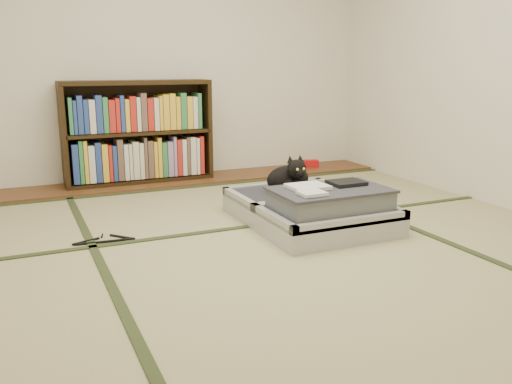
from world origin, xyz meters
name	(u,v)px	position (x,y,z in m)	size (l,w,h in m)	color
floor	(272,245)	(0.00, 0.00, 0.00)	(4.50, 4.50, 0.00)	tan
wood_strip	(179,180)	(0.00, 2.00, 0.01)	(4.00, 0.50, 0.02)	brown
red_item	(311,164)	(1.44, 2.03, 0.06)	(0.15, 0.09, 0.07)	red
tatami_borders	(241,223)	(0.00, 0.49, 0.00)	(4.00, 4.50, 0.01)	#2D381E
bookcase	(138,134)	(-0.34, 2.07, 0.45)	(1.32, 0.30, 0.92)	black
suitcase	(312,209)	(0.43, 0.27, 0.12)	(0.83, 1.11, 0.33)	#ACACB1
cat	(290,178)	(0.41, 0.55, 0.27)	(0.37, 0.37, 0.30)	black
cable_coil	(310,189)	(0.59, 0.58, 0.17)	(0.12, 0.12, 0.03)	white
hanger	(105,240)	(-0.92, 0.49, 0.01)	(0.38, 0.19, 0.01)	black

